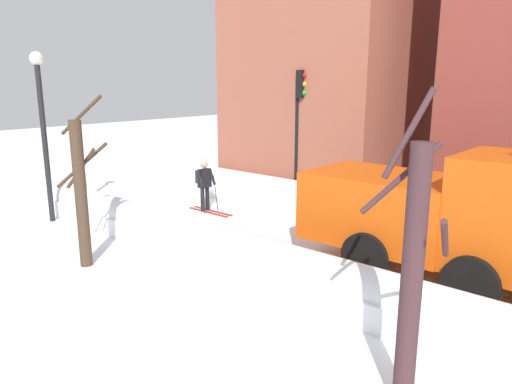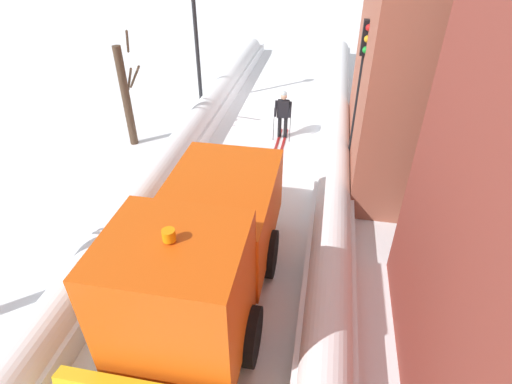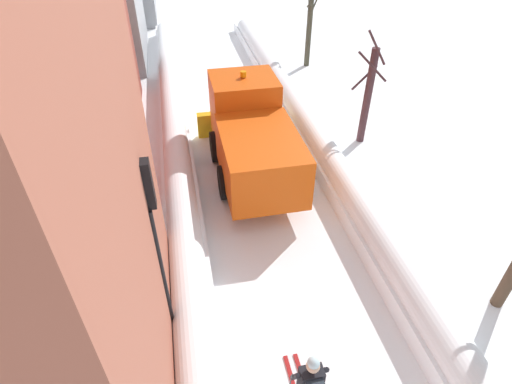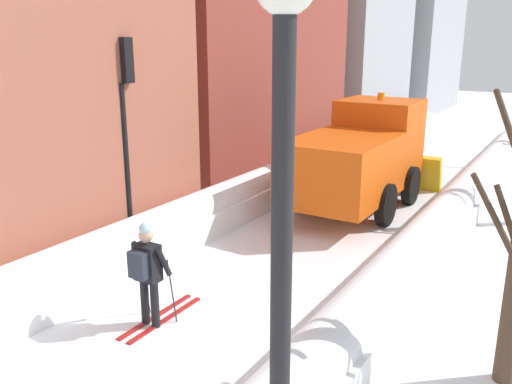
{
  "view_description": "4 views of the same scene",
  "coord_description": "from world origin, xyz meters",
  "px_view_note": "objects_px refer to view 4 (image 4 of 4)",
  "views": [
    {
      "loc": [
        10.11,
        14.96,
        4.31
      ],
      "look_at": [
        0.33,
        6.48,
        1.29
      ],
      "focal_mm": 33.55,
      "sensor_mm": 36.0,
      "label": 1
    },
    {
      "loc": [
        -2.12,
        16.97,
        6.83
      ],
      "look_at": [
        -0.58,
        8.62,
        1.03
      ],
      "focal_mm": 28.28,
      "sensor_mm": 36.0,
      "label": 2
    },
    {
      "loc": [
        -2.29,
        0.01,
        8.14
      ],
      "look_at": [
        -0.62,
        8.04,
        1.8
      ],
      "focal_mm": 28.57,
      "sensor_mm": 36.0,
      "label": 3
    },
    {
      "loc": [
        5.13,
        -2.57,
        4.62
      ],
      "look_at": [
        -0.85,
        7.14,
        1.37
      ],
      "focal_mm": 37.82,
      "sensor_mm": 36.0,
      "label": 4
    }
  ],
  "objects_px": {
    "plow_truck": "(361,156)",
    "street_lamp": "(282,235)",
    "skier": "(148,270)",
    "traffic_light_pole": "(126,108)"
  },
  "relations": [
    {
      "from": "skier",
      "to": "street_lamp",
      "type": "xyz_separation_m",
      "value": [
        3.98,
        -2.76,
        2.27
      ]
    },
    {
      "from": "skier",
      "to": "traffic_light_pole",
      "type": "distance_m",
      "value": 3.92
    },
    {
      "from": "skier",
      "to": "street_lamp",
      "type": "distance_m",
      "value": 5.35
    },
    {
      "from": "skier",
      "to": "street_lamp",
      "type": "relative_size",
      "value": 0.35
    },
    {
      "from": "plow_truck",
      "to": "street_lamp",
      "type": "distance_m",
      "value": 11.49
    },
    {
      "from": "plow_truck",
      "to": "traffic_light_pole",
      "type": "height_order",
      "value": "traffic_light_pole"
    },
    {
      "from": "plow_truck",
      "to": "traffic_light_pole",
      "type": "relative_size",
      "value": 1.29
    },
    {
      "from": "plow_truck",
      "to": "skier",
      "type": "height_order",
      "value": "plow_truck"
    },
    {
      "from": "traffic_light_pole",
      "to": "street_lamp",
      "type": "xyz_separation_m",
      "value": [
        6.38,
        -4.9,
        0.02
      ]
    },
    {
      "from": "traffic_light_pole",
      "to": "plow_truck",
      "type": "bearing_deg",
      "value": 63.65
    }
  ]
}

